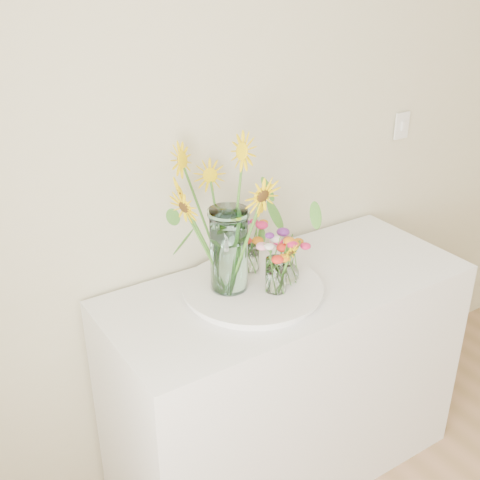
{
  "coord_description": "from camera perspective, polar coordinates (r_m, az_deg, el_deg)",
  "views": [
    {
      "loc": [
        -1.62,
        0.4,
        2.04
      ],
      "look_at": [
        -0.62,
        1.94,
        1.13
      ],
      "focal_mm": 45.0,
      "sensor_mm": 36.0,
      "label": 1
    }
  ],
  "objects": [
    {
      "name": "sunflower_bouquet",
      "position": [
        2.04,
        -1.1,
        2.12
      ],
      "size": [
        0.74,
        0.74,
        0.56
      ],
      "primitive_type": null,
      "rotation": [
        0.0,
        0.0,
        -0.14
      ],
      "color": "yellow",
      "rests_on": "tray"
    },
    {
      "name": "small_vase_c",
      "position": [
        2.25,
        1.01,
        -1.63
      ],
      "size": [
        0.08,
        0.08,
        0.11
      ],
      "primitive_type": "cylinder",
      "rotation": [
        0.0,
        0.0,
        -0.22
      ],
      "color": "white",
      "rests_on": "tray"
    },
    {
      "name": "wildflower_posy_a",
      "position": [
        2.09,
        3.48,
        -2.31
      ],
      "size": [
        0.2,
        0.2,
        0.22
      ],
      "primitive_type": null,
      "color": "orange",
      "rests_on": "tray"
    },
    {
      "name": "wildflower_posy_b",
      "position": [
        2.16,
        4.57,
        -1.53
      ],
      "size": [
        0.2,
        0.2,
        0.21
      ],
      "primitive_type": null,
      "color": "orange",
      "rests_on": "tray"
    },
    {
      "name": "small_vase_b",
      "position": [
        2.18,
        4.52,
        -2.57
      ],
      "size": [
        0.11,
        0.11,
        0.12
      ],
      "primitive_type": null,
      "rotation": [
        0.0,
        0.0,
        -0.33
      ],
      "color": "white",
      "rests_on": "tray"
    },
    {
      "name": "counter",
      "position": [
        2.51,
        4.3,
        -12.99
      ],
      "size": [
        1.4,
        0.6,
        0.9
      ],
      "primitive_type": "cube",
      "color": "white",
      "rests_on": "ground_plane"
    },
    {
      "name": "wildflower_posy_c",
      "position": [
        2.23,
        1.02,
        -0.61
      ],
      "size": [
        0.18,
        0.18,
        0.2
      ],
      "primitive_type": null,
      "color": "orange",
      "rests_on": "tray"
    },
    {
      "name": "mason_jar",
      "position": [
        2.09,
        -1.07,
        -0.97
      ],
      "size": [
        0.15,
        0.15,
        0.31
      ],
      "primitive_type": "cylinder",
      "rotation": [
        0.0,
        0.0,
        -0.14
      ],
      "color": "#C1F8F2",
      "rests_on": "tray"
    },
    {
      "name": "small_vase_a",
      "position": [
        2.12,
        3.44,
        -3.38
      ],
      "size": [
        0.1,
        0.1,
        0.13
      ],
      "primitive_type": "cylinder",
      "rotation": [
        0.0,
        0.0,
        0.39
      ],
      "color": "white",
      "rests_on": "tray"
    },
    {
      "name": "tray",
      "position": [
        2.18,
        1.23,
        -4.73
      ],
      "size": [
        0.48,
        0.48,
        0.02
      ],
      "primitive_type": "cylinder",
      "color": "white",
      "rests_on": "counter"
    }
  ]
}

